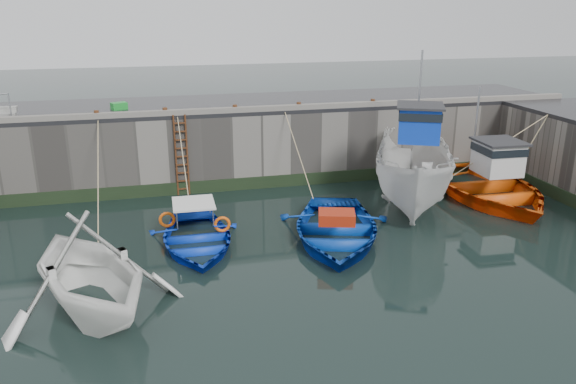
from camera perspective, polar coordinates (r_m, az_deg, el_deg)
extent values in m
plane|color=black|center=(13.97, 0.78, -12.44)|extent=(120.00, 120.00, 0.00)
cube|color=slate|center=(24.93, -6.53, 5.23)|extent=(30.00, 5.00, 3.00)
cube|color=black|center=(24.62, -6.67, 8.81)|extent=(30.00, 5.00, 0.16)
cube|color=slate|center=(22.29, -5.88, 8.29)|extent=(30.00, 0.30, 0.20)
cube|color=black|center=(22.84, -5.56, 0.76)|extent=(30.00, 0.08, 0.50)
cylinder|color=#3F1E0F|center=(22.23, -11.33, 3.61)|extent=(0.07, 0.07, 3.20)
cylinder|color=#3F1E0F|center=(22.25, -10.20, 3.69)|extent=(0.07, 0.07, 3.20)
cube|color=#3F1E0F|center=(22.60, -10.56, 0.33)|extent=(0.44, 0.06, 0.05)
cube|color=#3F1E0F|center=(22.50, -10.61, 1.13)|extent=(0.44, 0.06, 0.05)
cube|color=#3F1E0F|center=(22.41, -10.65, 1.93)|extent=(0.44, 0.06, 0.05)
cube|color=#3F1E0F|center=(22.31, -10.70, 2.75)|extent=(0.44, 0.06, 0.05)
cube|color=#3F1E0F|center=(22.23, -10.76, 3.56)|extent=(0.44, 0.06, 0.05)
cube|color=#3F1E0F|center=(22.15, -10.81, 4.39)|extent=(0.44, 0.06, 0.05)
cube|color=#3F1E0F|center=(22.07, -10.86, 5.22)|extent=(0.44, 0.06, 0.05)
cube|color=#3F1E0F|center=(22.00, -10.91, 6.05)|extent=(0.44, 0.06, 0.05)
cube|color=#3F1E0F|center=(21.93, -10.96, 6.90)|extent=(0.44, 0.06, 0.05)
imported|color=white|center=(15.02, -19.18, -11.20)|extent=(6.34, 6.71, 2.80)
imported|color=#0D36C6|center=(17.95, -9.27, -5.34)|extent=(3.35, 4.62, 0.94)
imported|color=#0B3BAB|center=(18.27, 4.79, -4.71)|extent=(5.47, 6.55, 1.17)
imported|color=silver|center=(21.50, 12.73, 1.67)|extent=(5.81, 8.12, 2.94)
cube|color=#0C33BB|center=(20.42, 13.18, 6.76)|extent=(1.90, 1.95, 1.20)
cube|color=black|center=(20.35, 13.25, 7.72)|extent=(1.98, 2.03, 0.28)
cube|color=#262628|center=(20.30, 13.31, 8.53)|extent=(2.17, 2.22, 0.08)
cylinder|color=#A5A8AD|center=(22.04, 13.22, 9.98)|extent=(0.08, 0.08, 3.00)
imported|color=#EE520C|center=(23.32, 19.42, 0.48)|extent=(5.37, 7.30, 1.47)
cube|color=silver|center=(22.48, 20.54, 3.25)|extent=(1.47, 1.56, 1.20)
cube|color=black|center=(22.39, 20.64, 4.11)|extent=(1.53, 1.62, 0.28)
cube|color=#262628|center=(22.33, 20.72, 4.83)|extent=(1.67, 1.77, 0.08)
cylinder|color=#A5A8AD|center=(23.78, 18.55, 6.49)|extent=(0.08, 0.08, 3.00)
cube|color=green|center=(23.82, -16.79, 8.37)|extent=(0.70, 0.58, 0.28)
cylinder|color=#A5A8AD|center=(23.00, -26.41, 7.80)|extent=(0.05, 0.05, 1.00)
cylinder|color=#3F1E0F|center=(22.26, -18.87, 7.49)|extent=(0.18, 0.18, 0.28)
cylinder|color=#3F1E0F|center=(22.18, -12.38, 8.01)|extent=(0.18, 0.18, 0.28)
cylinder|color=#3F1E0F|center=(22.41, -5.41, 8.46)|extent=(0.18, 0.18, 0.28)
cylinder|color=#3F1E0F|center=(22.94, 1.10, 8.77)|extent=(0.18, 0.18, 0.28)
cylinder|color=#3F1E0F|center=(23.96, 8.60, 8.99)|extent=(0.18, 0.18, 0.28)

